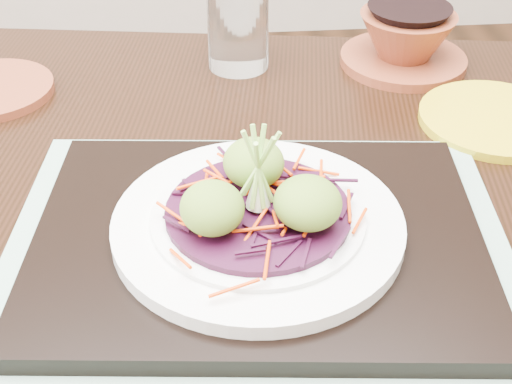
{
  "coord_description": "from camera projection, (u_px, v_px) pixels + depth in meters",
  "views": [
    {
      "loc": [
        0.02,
        -0.63,
        1.16
      ],
      "look_at": [
        0.06,
        -0.12,
        0.79
      ],
      "focal_mm": 50.0,
      "sensor_mm": 36.0,
      "label": 1
    }
  ],
  "objects": [
    {
      "name": "carrot_julienne",
      "position": [
        258.0,
        204.0,
        0.61
      ],
      "size": [
        0.2,
        0.2,
        0.01
      ],
      "primitive_type": null,
      "color": "#DC3803",
      "rests_on": "cabbage_bed"
    },
    {
      "name": "terracotta_bowl_set",
      "position": [
        405.0,
        42.0,
        0.92
      ],
      "size": [
        0.18,
        0.18,
        0.07
      ],
      "rotation": [
        0.0,
        0.0,
        -0.12
      ],
      "color": "maroon",
      "rests_on": "dining_table"
    },
    {
      "name": "yellow_plate",
      "position": [
        495.0,
        119.0,
        0.81
      ],
      "size": [
        0.18,
        0.18,
        0.01
      ],
      "primitive_type": "cylinder",
      "rotation": [
        0.0,
        0.0,
        -0.07
      ],
      "color": "#AD9613",
      "rests_on": "dining_table"
    },
    {
      "name": "serving_tray",
      "position": [
        258.0,
        238.0,
        0.63
      ],
      "size": [
        0.42,
        0.33,
        0.02
      ],
      "primitive_type": "cube",
      "rotation": [
        0.0,
        0.0,
        -0.1
      ],
      "color": "black",
      "rests_on": "placemat"
    },
    {
      "name": "water_glass",
      "position": [
        238.0,
        26.0,
        0.9
      ],
      "size": [
        0.08,
        0.08,
        0.11
      ],
      "primitive_type": "cylinder",
      "rotation": [
        0.0,
        0.0,
        -0.08
      ],
      "color": "white",
      "rests_on": "dining_table"
    },
    {
      "name": "scallion_garnish",
      "position": [
        258.0,
        171.0,
        0.59
      ],
      "size": [
        0.06,
        0.06,
        0.09
      ],
      "primitive_type": null,
      "color": "#8CC54E",
      "rests_on": "cabbage_bed"
    },
    {
      "name": "guacamole_scoops",
      "position": [
        258.0,
        191.0,
        0.6
      ],
      "size": [
        0.14,
        0.12,
        0.04
      ],
      "color": "olive",
      "rests_on": "cabbage_bed"
    },
    {
      "name": "cabbage_bed",
      "position": [
        258.0,
        211.0,
        0.61
      ],
      "size": [
        0.16,
        0.16,
        0.01
      ],
      "primitive_type": "cylinder",
      "color": "#310924",
      "rests_on": "white_plate"
    },
    {
      "name": "white_plate",
      "position": [
        258.0,
        223.0,
        0.62
      ],
      "size": [
        0.25,
        0.25,
        0.02
      ],
      "color": "white",
      "rests_on": "serving_tray"
    },
    {
      "name": "placemat",
      "position": [
        258.0,
        248.0,
        0.64
      ],
      "size": [
        0.48,
        0.39,
        0.0
      ],
      "primitive_type": "cube",
      "rotation": [
        0.0,
        0.0,
        -0.1
      ],
      "color": "#83A990",
      "rests_on": "dining_table"
    },
    {
      "name": "dining_table",
      "position": [
        294.0,
        278.0,
        0.75
      ],
      "size": [
        1.28,
        0.95,
        0.74
      ],
      "rotation": [
        0.0,
        0.0,
        -0.15
      ],
      "color": "black",
      "rests_on": "ground"
    }
  ]
}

